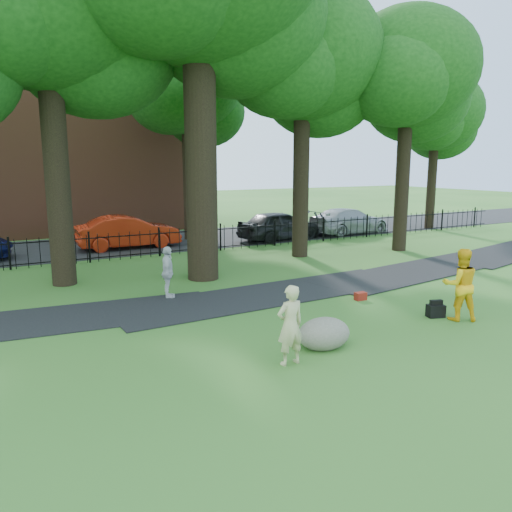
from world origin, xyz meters
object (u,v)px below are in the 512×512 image
woman (290,325)px  man (460,285)px  boulder (324,331)px  red_sedan (128,232)px

woman → man: man is taller
woman → boulder: (1.20, 0.45, -0.47)m
woman → red_sedan: size_ratio=0.35×
boulder → red_sedan: size_ratio=0.26×
boulder → red_sedan: bearing=91.5°
woman → boulder: woman is taller
woman → man: bearing=-177.8°
man → red_sedan: size_ratio=0.39×
man → woman: bearing=34.0°
man → boulder: 4.35m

